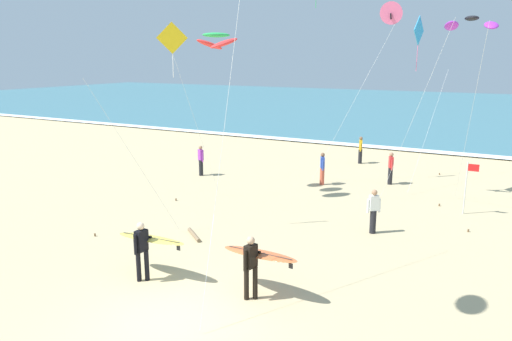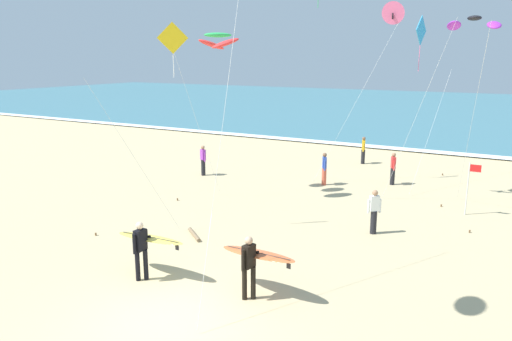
# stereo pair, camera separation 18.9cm
# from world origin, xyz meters

# --- Properties ---
(ground_plane) EXTENTS (160.00, 160.00, 0.00)m
(ground_plane) POSITION_xyz_m (0.00, 0.00, 0.00)
(ground_plane) COLOR tan
(ocean_water) EXTENTS (160.00, 60.00, 0.08)m
(ocean_water) POSITION_xyz_m (0.00, 54.61, 0.04)
(ocean_water) COLOR teal
(ocean_water) RESTS_ON ground
(shoreline_foam) EXTENTS (160.00, 1.18, 0.01)m
(shoreline_foam) POSITION_xyz_m (0.00, 24.91, 0.09)
(shoreline_foam) COLOR white
(shoreline_foam) RESTS_ON ocean_water
(surfer_lead) EXTENTS (2.40, 0.93, 1.71)m
(surfer_lead) POSITION_xyz_m (-1.97, 1.46, 1.05)
(surfer_lead) COLOR black
(surfer_lead) RESTS_ON ground
(surfer_trailing) EXTENTS (2.37, 1.08, 1.71)m
(surfer_trailing) POSITION_xyz_m (1.21, 1.97, 1.05)
(surfer_trailing) COLOR black
(surfer_trailing) RESTS_ON ground
(kite_diamond_golden_near) EXTENTS (2.72, 2.15, 7.20)m
(kite_diamond_golden_near) POSITION_xyz_m (-3.63, 4.89, 6.39)
(kite_diamond_golden_near) COLOR yellow
(kite_diamond_golden_near) RESTS_ON ground
(kite_diamond_cobalt_far) EXTENTS (0.75, 5.55, 7.77)m
(kite_diamond_cobalt_far) POSITION_xyz_m (2.61, 13.83, 6.89)
(kite_diamond_cobalt_far) COLOR #2D99DB
(kite_diamond_cobalt_far) RESTS_ON ground
(kite_delta_rose_high) EXTENTS (2.96, 0.38, 8.30)m
(kite_delta_rose_high) POSITION_xyz_m (1.67, 12.68, 7.78)
(kite_delta_rose_high) COLOR pink
(kite_delta_rose_high) RESTS_ON ground
(kite_arc_charcoal_low) EXTENTS (2.22, 5.09, 7.72)m
(kite_arc_charcoal_low) POSITION_xyz_m (4.54, 14.23, 7.42)
(kite_arc_charcoal_low) COLOR purple
(kite_arc_charcoal_low) RESTS_ON ground
(kite_arc_emerald_close) EXTENTS (2.75, 2.84, 7.08)m
(kite_arc_emerald_close) POSITION_xyz_m (-4.82, 9.55, 6.73)
(kite_arc_emerald_close) COLOR red
(kite_arc_emerald_close) RESTS_ON ground
(bystander_red_top) EXTENTS (0.30, 0.46, 1.59)m
(bystander_red_top) POSITION_xyz_m (1.39, 15.34, 0.81)
(bystander_red_top) COLOR black
(bystander_red_top) RESTS_ON ground
(bystander_white_top) EXTENTS (0.41, 0.34, 1.59)m
(bystander_white_top) POSITION_xyz_m (2.56, 8.13, 0.81)
(bystander_white_top) COLOR black
(bystander_white_top) RESTS_ON ground
(bystander_purple_top) EXTENTS (0.45, 0.31, 1.59)m
(bystander_purple_top) POSITION_xyz_m (-7.78, 12.41, 0.81)
(bystander_purple_top) COLOR black
(bystander_purple_top) RESTS_ON ground
(bystander_yellow_top) EXTENTS (0.26, 0.48, 1.59)m
(bystander_yellow_top) POSITION_xyz_m (-1.35, 19.38, 0.81)
(bystander_yellow_top) COLOR black
(bystander_yellow_top) RESTS_ON ground
(bystander_blue_top) EXTENTS (0.31, 0.45, 1.59)m
(bystander_blue_top) POSITION_xyz_m (-1.50, 13.66, 0.81)
(bystander_blue_top) COLOR #D8593F
(bystander_blue_top) RESTS_ON ground
(lifeguard_flag) EXTENTS (0.45, 0.05, 2.10)m
(lifeguard_flag) POSITION_xyz_m (5.17, 12.04, 1.27)
(lifeguard_flag) COLOR silver
(lifeguard_flag) RESTS_ON ground
(driftwood_log) EXTENTS (1.05, 0.88, 0.13)m
(driftwood_log) POSITION_xyz_m (-2.77, 4.79, 0.07)
(driftwood_log) COLOR #846B4C
(driftwood_log) RESTS_ON ground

